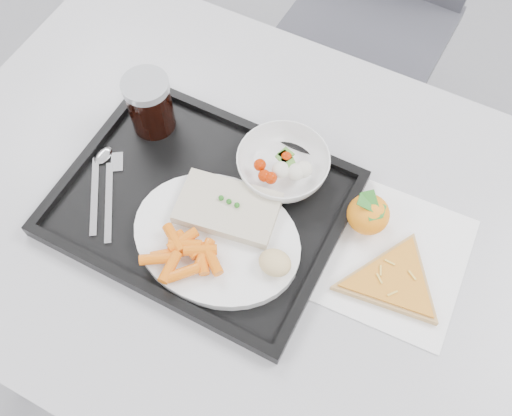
# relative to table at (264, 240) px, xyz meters

# --- Properties ---
(table) EXTENTS (1.20, 0.80, 0.75)m
(table) POSITION_rel_table_xyz_m (0.00, 0.00, 0.00)
(table) COLOR silver
(table) RESTS_ON ground
(tray) EXTENTS (0.45, 0.35, 0.03)m
(tray) POSITION_rel_table_xyz_m (-0.11, -0.02, 0.08)
(tray) COLOR black
(tray) RESTS_ON table
(dinner_plate) EXTENTS (0.27, 0.27, 0.02)m
(dinner_plate) POSITION_rel_table_xyz_m (-0.05, -0.07, 0.09)
(dinner_plate) COLOR white
(dinner_plate) RESTS_ON tray
(fish_fillet) EXTENTS (0.17, 0.12, 0.03)m
(fish_fillet) POSITION_rel_table_xyz_m (-0.05, -0.02, 0.11)
(fish_fillet) COLOR beige
(fish_fillet) RESTS_ON dinner_plate
(bread_roll) EXTENTS (0.06, 0.05, 0.03)m
(bread_roll) POSITION_rel_table_xyz_m (0.05, -0.08, 0.12)
(bread_roll) COLOR #CCB97C
(bread_roll) RESTS_ON dinner_plate
(salad_bowl) EXTENTS (0.15, 0.15, 0.05)m
(salad_bowl) POSITION_rel_table_xyz_m (-0.01, 0.09, 0.11)
(salad_bowl) COLOR white
(salad_bowl) RESTS_ON tray
(cola_glass) EXTENTS (0.08, 0.08, 0.11)m
(cola_glass) POSITION_rel_table_xyz_m (-0.26, 0.08, 0.14)
(cola_glass) COLOR black
(cola_glass) RESTS_ON tray
(cutlery) EXTENTS (0.13, 0.16, 0.01)m
(cutlery) POSITION_rel_table_xyz_m (-0.27, -0.06, 0.08)
(cutlery) COLOR silver
(cutlery) RESTS_ON tray
(napkin) EXTENTS (0.26, 0.25, 0.00)m
(napkin) POSITION_rel_table_xyz_m (0.19, 0.04, 0.07)
(napkin) COLOR white
(napkin) RESTS_ON table
(tangerine) EXTENTS (0.08, 0.08, 0.07)m
(tangerine) POSITION_rel_table_xyz_m (0.15, 0.07, 0.10)
(tangerine) COLOR #FF6010
(tangerine) RESTS_ON napkin
(pizza_slice) EXTENTS (0.27, 0.27, 0.02)m
(pizza_slice) POSITION_rel_table_xyz_m (0.22, -0.00, 0.08)
(pizza_slice) COLOR #DCB86D
(pizza_slice) RESTS_ON napkin
(carrot_pile) EXTENTS (0.13, 0.10, 0.03)m
(carrot_pile) POSITION_rel_table_xyz_m (-0.07, -0.12, 0.11)
(carrot_pile) COLOR orange
(carrot_pile) RESTS_ON dinner_plate
(salad_contents) EXTENTS (0.09, 0.07, 0.02)m
(salad_contents) POSITION_rel_table_xyz_m (-0.00, 0.08, 0.12)
(salad_contents) COLOR #B22401
(salad_contents) RESTS_ON salad_bowl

